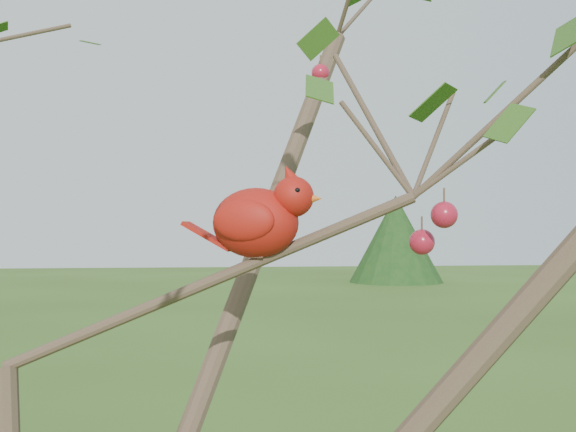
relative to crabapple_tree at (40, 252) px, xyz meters
name	(u,v)px	position (x,y,z in m)	size (l,w,h in m)	color
crabapple_tree	(40,252)	(0.00, 0.00, 0.00)	(2.35, 2.05, 2.95)	#3D2B20
cardinal	(260,219)	(0.30, 0.09, 0.05)	(0.21, 0.14, 0.15)	#A4190E
distant_trees	(119,247)	(-2.49, 23.97, -0.57)	(40.88, 10.87, 3.53)	#3D2B20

